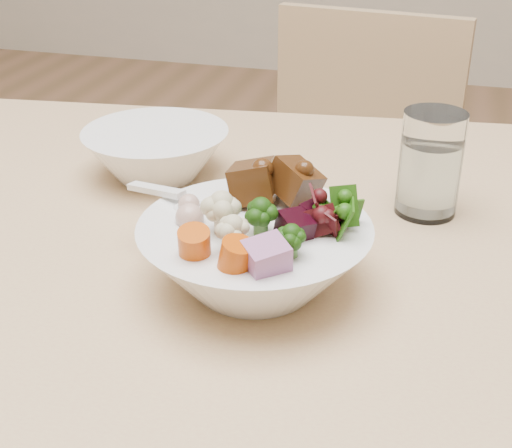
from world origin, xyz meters
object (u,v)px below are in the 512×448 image
chair_far (346,204)px  water_glass (430,168)px  side_bowl (156,153)px  food_bowl (257,251)px  dining_table (443,339)px

chair_far → water_glass: size_ratio=7.12×
chair_far → side_bowl: 0.60m
food_bowl → water_glass: (0.13, 0.18, 0.02)m
side_bowl → chair_far: bearing=73.3°
water_glass → side_bowl: size_ratio=0.65×
food_bowl → side_bowl: (-0.17, 0.19, -0.01)m
food_bowl → water_glass: same height
dining_table → side_bowl: 0.38m
dining_table → water_glass: (-0.03, 0.12, 0.12)m
chair_far → food_bowl: 0.76m
chair_far → side_bowl: (-0.15, -0.51, 0.29)m
water_glass → side_bowl: bearing=178.1°
side_bowl → food_bowl: bearing=-48.0°
water_glass → side_bowl: (-0.30, 0.01, -0.02)m
dining_table → side_bowl: side_bowl is taller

